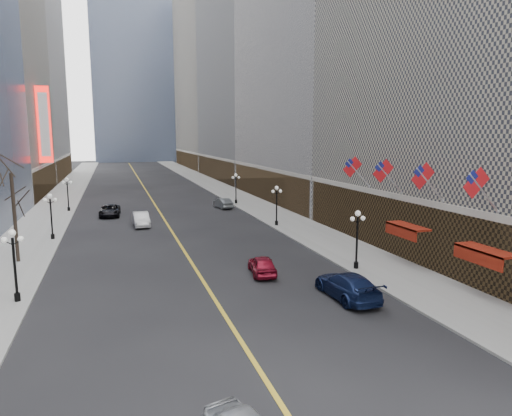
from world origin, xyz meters
TOP-DOWN VIEW (x-y plane):
  - sidewalk_east at (14.00, 70.00)m, footprint 6.00×230.00m
  - sidewalk_west at (-14.00, 70.00)m, footprint 6.00×230.00m
  - lane_line at (0.00, 80.00)m, footprint 0.25×200.00m
  - bldg_east_c at (29.88, 106.00)m, footprint 26.60×40.60m
  - bldg_east_d at (29.90, 149.00)m, footprint 26.60×46.60m
  - streetlamp_east_1 at (11.80, 30.00)m, footprint 1.26×0.44m
  - streetlamp_east_2 at (11.80, 48.00)m, footprint 1.26×0.44m
  - streetlamp_east_3 at (11.80, 66.00)m, footprint 1.26×0.44m
  - streetlamp_west_1 at (-11.80, 30.00)m, footprint 1.26×0.44m
  - streetlamp_west_2 at (-11.80, 48.00)m, footprint 1.26×0.44m
  - streetlamp_west_3 at (-11.80, 66.00)m, footprint 1.26×0.44m
  - flag_2 at (15.31, 22.00)m, footprint 2.87×0.12m
  - flag_3 at (15.31, 27.00)m, footprint 2.87×0.12m
  - flag_4 at (15.31, 32.00)m, footprint 2.87×0.12m
  - flag_5 at (15.31, 37.00)m, footprint 2.87×0.12m
  - awning_b at (16.11, 22.00)m, footprint 1.40×4.00m
  - awning_c at (16.11, 30.00)m, footprint 1.40×4.00m
  - theatre_marquee at (-15.88, 80.00)m, footprint 2.00×0.55m
  - tree_west_far at (-13.50, 40.00)m, footprint 3.60×3.60m
  - car_nb_mid at (-2.98, 52.83)m, footprint 1.85×4.89m
  - car_nb_far at (-6.43, 60.67)m, footprint 2.77×5.49m
  - car_sb_near at (8.14, 24.71)m, footprint 2.46×5.78m
  - car_sb_mid at (4.54, 31.16)m, footprint 2.25×4.42m
  - car_sb_far at (9.00, 62.80)m, footprint 2.16×4.61m

SIDE VIEW (x-z plane):
  - lane_line at x=0.00m, z-range 0.00..0.02m
  - sidewalk_east at x=14.00m, z-range 0.00..0.15m
  - sidewalk_west at x=-14.00m, z-range 0.00..0.15m
  - car_sb_mid at x=4.54m, z-range 0.00..1.44m
  - car_sb_far at x=9.00m, z-range 0.00..1.46m
  - car_nb_far at x=-6.43m, z-range 0.00..1.49m
  - car_nb_mid at x=-2.98m, z-range 0.00..1.59m
  - car_sb_near at x=8.14m, z-range 0.00..1.66m
  - streetlamp_east_1 at x=11.80m, z-range 0.64..5.16m
  - streetlamp_east_2 at x=11.80m, z-range 0.64..5.16m
  - streetlamp_east_3 at x=11.80m, z-range 0.64..5.16m
  - streetlamp_west_1 at x=-11.80m, z-range 0.64..5.16m
  - streetlamp_west_2 at x=-11.80m, z-range 0.64..5.16m
  - streetlamp_west_3 at x=-11.80m, z-range 0.64..5.16m
  - awning_b at x=16.11m, z-range 2.62..3.54m
  - awning_c at x=16.11m, z-range 2.62..3.54m
  - tree_west_far at x=-13.50m, z-range 2.28..10.20m
  - flag_2 at x=15.31m, z-range 5.85..8.72m
  - flag_3 at x=15.31m, z-range 5.85..8.72m
  - flag_4 at x=15.31m, z-range 5.85..8.72m
  - flag_5 at x=15.31m, z-range 5.85..8.72m
  - theatre_marquee at x=-15.88m, z-range 6.00..18.00m
  - bldg_east_c at x=29.88m, z-range -0.22..48.58m
  - bldg_east_d at x=29.90m, z-range -0.23..62.57m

